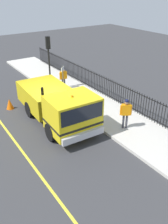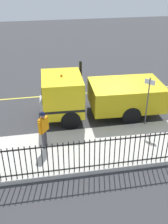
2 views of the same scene
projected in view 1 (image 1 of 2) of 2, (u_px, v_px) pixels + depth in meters
ground_plane at (50, 115)px, 15.21m from camera, size 55.48×55.48×0.00m
sidewalk_slab at (89, 102)px, 16.67m from camera, size 3.08×25.22×0.16m
lane_marking at (5, 128)px, 13.80m from camera, size 0.12×22.70×0.01m
work_truck at (59, 104)px, 13.66m from camera, size 2.75×6.43×2.66m
worker_standing at (126, 111)px, 13.06m from camera, size 0.54×0.46×1.73m
pedestrian_distant at (63, 76)px, 18.15m from camera, size 0.61×0.25×1.63m
iron_fence at (106, 87)px, 17.00m from camera, size 0.04×21.47×1.40m
traffic_light_near at (48, 53)px, 17.23m from camera, size 0.33×0.26×3.88m
traffic_cone at (10, 104)px, 15.81m from camera, size 0.48×0.48×0.68m
street_sign at (63, 80)px, 15.97m from camera, size 0.39×0.36×2.44m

